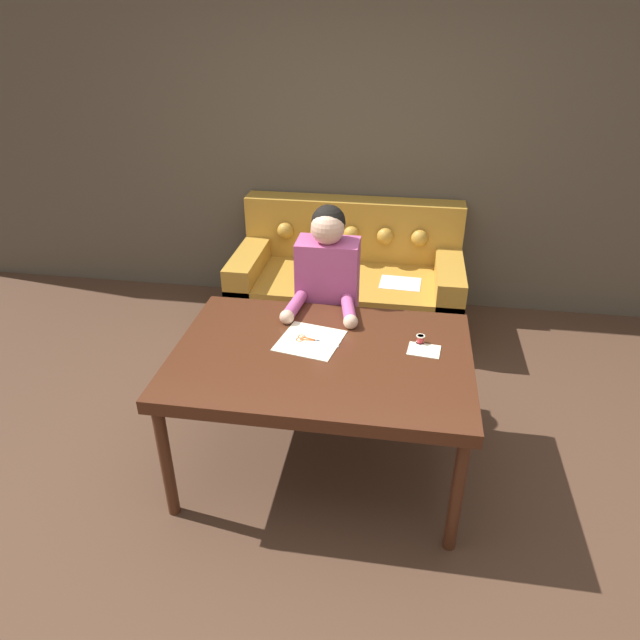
% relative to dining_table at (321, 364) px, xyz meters
% --- Properties ---
extents(ground_plane, '(16.00, 16.00, 0.00)m').
position_rel_dining_table_xyz_m(ground_plane, '(-0.02, -0.12, -0.67)').
color(ground_plane, '#4C3323').
extents(wall_back, '(8.00, 0.06, 2.60)m').
position_rel_dining_table_xyz_m(wall_back, '(-0.02, 2.11, 0.63)').
color(wall_back, brown).
rests_on(wall_back, ground_plane).
extents(dining_table, '(1.49, 1.04, 0.73)m').
position_rel_dining_table_xyz_m(dining_table, '(0.00, 0.00, 0.00)').
color(dining_table, '#472314').
rests_on(dining_table, ground_plane).
extents(couch, '(1.72, 0.91, 0.92)m').
position_rel_dining_table_xyz_m(couch, '(-0.04, 1.66, -0.35)').
color(couch, '#B7842D').
rests_on(couch, ground_plane).
extents(person, '(0.43, 0.56, 1.28)m').
position_rel_dining_table_xyz_m(person, '(-0.06, 0.64, -0.03)').
color(person, '#33281E').
rests_on(person, ground_plane).
extents(pattern_paper_main, '(0.36, 0.37, 0.00)m').
position_rel_dining_table_xyz_m(pattern_paper_main, '(-0.08, 0.11, 0.07)').
color(pattern_paper_main, beige).
rests_on(pattern_paper_main, dining_table).
extents(pattern_paper_offcut, '(0.17, 0.15, 0.00)m').
position_rel_dining_table_xyz_m(pattern_paper_offcut, '(0.51, 0.10, 0.07)').
color(pattern_paper_offcut, beige).
rests_on(pattern_paper_offcut, dining_table).
extents(scissors, '(0.24, 0.09, 0.01)m').
position_rel_dining_table_xyz_m(scissors, '(-0.08, 0.11, 0.07)').
color(scissors, silver).
rests_on(scissors, dining_table).
extents(thread_spool, '(0.04, 0.04, 0.05)m').
position_rel_dining_table_xyz_m(thread_spool, '(0.49, 0.17, 0.09)').
color(thread_spool, red).
rests_on(thread_spool, dining_table).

